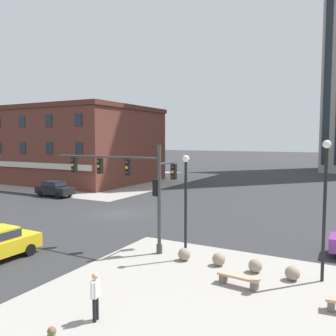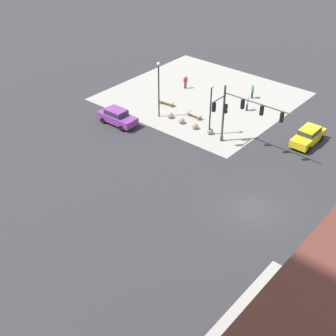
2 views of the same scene
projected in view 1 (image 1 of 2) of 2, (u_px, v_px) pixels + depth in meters
The scene contains 13 objects.
ground_plane at pixel (117, 213), 29.77m from camera, with size 320.00×320.00×0.00m, color #2D2D30.
sidewalk_far_corner at pixel (91, 178), 56.77m from camera, with size 32.00×32.00×0.02m, color gray.
traffic_signal_main at pixel (135, 181), 19.98m from camera, with size 7.42×2.09×5.93m.
bollard_sphere_curb_a at pixel (184, 254), 18.16m from camera, with size 0.64×0.64×0.64m, color gray.
bollard_sphere_curb_b at pixel (219, 259), 17.42m from camera, with size 0.64×0.64×0.64m, color gray.
bollard_sphere_curb_c at pixel (255, 266), 16.53m from camera, with size 0.64×0.64×0.64m, color gray.
bollard_sphere_curb_d at pixel (292, 273), 15.59m from camera, with size 0.64×0.64×0.64m, color gray.
bench_near_signal at pixel (239, 279), 14.95m from camera, with size 1.84×0.66×0.49m.
pedestrian_walking_east at pixel (95, 293), 12.05m from camera, with size 0.27×0.54×1.69m.
street_lamp_corner_near at pixel (186, 195), 18.06m from camera, with size 0.36×0.36×5.43m.
street_lamp_mid_sidewalk at pixel (325, 195), 15.21m from camera, with size 0.36×0.36×6.20m.
car_main_southbound_near at pixel (54, 188), 38.47m from camera, with size 4.46×2.01×1.68m.
storefront_block_near_corner at pixel (81, 145), 52.54m from camera, with size 19.79×17.18×10.84m.
Camera 1 is at (17.69, -23.82, 6.22)m, focal length 37.75 mm.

